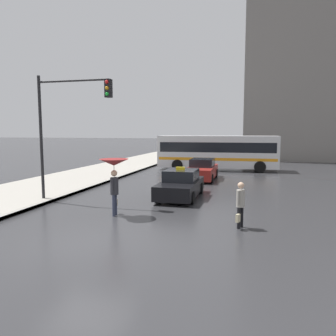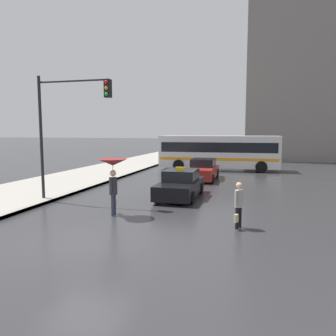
{
  "view_description": "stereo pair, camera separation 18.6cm",
  "coord_description": "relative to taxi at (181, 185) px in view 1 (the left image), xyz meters",
  "views": [
    {
      "loc": [
        4.79,
        -8.73,
        3.39
      ],
      "look_at": [
        0.39,
        8.5,
        1.4
      ],
      "focal_mm": 35.0,
      "sensor_mm": 36.0,
      "label": 1
    },
    {
      "loc": [
        4.97,
        -8.69,
        3.39
      ],
      "look_at": [
        0.39,
        8.5,
        1.4
      ],
      "focal_mm": 35.0,
      "sensor_mm": 36.0,
      "label": 2
    }
  ],
  "objects": [
    {
      "name": "building_tower_near",
      "position": [
        9.0,
        27.43,
        12.07
      ],
      "size": [
        13.01,
        10.16,
        25.45
      ],
      "color": "gray",
      "rests_on": "ground_plane"
    },
    {
      "name": "traffic_light",
      "position": [
        -4.87,
        -2.55,
        3.51
      ],
      "size": [
        3.75,
        0.38,
        6.0
      ],
      "color": "black",
      "rests_on": "ground_plane"
    },
    {
      "name": "pedestrian_man",
      "position": [
        3.17,
        -4.78,
        0.27
      ],
      "size": [
        0.39,
        0.58,
        1.64
      ],
      "rotation": [
        0.0,
        0.0,
        -2.01
      ],
      "color": "black",
      "rests_on": "ground_plane"
    },
    {
      "name": "city_bus",
      "position": [
        0.57,
        12.67,
        1.02
      ],
      "size": [
        10.36,
        2.93,
        3.01
      ],
      "rotation": [
        0.0,
        0.0,
        -1.54
      ],
      "color": "silver",
      "rests_on": "ground_plane"
    },
    {
      "name": "pedestrian_with_umbrella",
      "position": [
        -1.81,
        -4.25,
        1.24
      ],
      "size": [
        1.17,
        1.17,
        2.3
      ],
      "rotation": [
        0.0,
        0.0,
        1.64
      ],
      "color": "#2D3347",
      "rests_on": "ground_plane"
    },
    {
      "name": "sedan_red",
      "position": [
        0.13,
        6.66,
        0.01
      ],
      "size": [
        1.91,
        4.59,
        1.45
      ],
      "rotation": [
        0.0,
        0.0,
        3.14
      ],
      "color": "maroon",
      "rests_on": "ground_plane"
    },
    {
      "name": "ground_plane",
      "position": [
        -1.3,
        -7.55,
        -0.65
      ],
      "size": [
        300.0,
        300.0,
        0.0
      ],
      "primitive_type": "plane",
      "color": "#2D2D30"
    },
    {
      "name": "taxi",
      "position": [
        0.0,
        0.0,
        0.0
      ],
      "size": [
        1.91,
        4.33,
        1.59
      ],
      "rotation": [
        0.0,
        0.0,
        3.14
      ],
      "color": "black",
      "rests_on": "ground_plane"
    }
  ]
}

